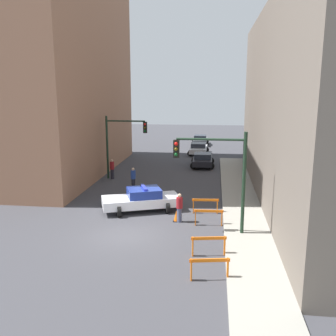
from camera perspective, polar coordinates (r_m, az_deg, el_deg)
The scene contains 17 objects.
ground_plane at distance 19.60m, azimuth -6.45°, elevation -10.18°, with size 120.00×120.00×0.00m, color #38383D.
sidewalk_right at distance 19.16m, azimuth 12.22°, elevation -10.72°, with size 2.40×44.00×0.12m.
building_corner_left at distance 35.76m, azimuth -21.05°, elevation 16.35°, with size 14.00×20.00×21.11m.
traffic_light_near at distance 18.84m, azimuth 8.02°, elevation 0.11°, with size 3.64×0.35×5.20m.
traffic_light_far at distance 30.93m, azimuth -7.33°, elevation 4.53°, with size 3.44×0.35×5.20m.
police_car at distance 23.09m, azimuth -4.01°, elevation -4.76°, with size 5.05×3.40×1.52m.
parked_car_near at distance 36.22m, azimuth 5.30°, elevation 1.31°, with size 2.32×4.33×1.31m.
parked_car_mid at distance 42.93m, azimuth 4.68°, elevation 3.00°, with size 2.37×4.35×1.31m.
parked_car_far at distance 50.19m, azimuth 4.93°, elevation 4.31°, with size 2.31×4.32×1.31m.
pedestrian_crossing at distance 27.87m, azimuth -5.32°, elevation -1.56°, with size 0.49×0.49×1.66m.
pedestrian_corner at distance 31.36m, azimuth -8.52°, elevation -0.11°, with size 0.42×0.42×1.66m.
pedestrian_sidewalk at distance 21.06m, azimuth 1.75°, elevation -6.01°, with size 0.50×0.50×1.66m.
barrier_front at distance 15.17m, azimuth 6.36°, elevation -14.54°, with size 1.58×0.42×0.90m.
barrier_mid at distance 17.17m, azimuth 6.23°, elevation -11.26°, with size 1.58×0.42×0.90m.
barrier_back at distance 20.72m, azimuth 6.21°, elevation -7.10°, with size 1.60×0.24×0.90m.
barrier_corner at distance 22.67m, azimuth 5.72°, elevation -5.39°, with size 1.60×0.28×0.90m.
traffic_cone at distance 21.33m, azimuth 1.29°, elevation -7.31°, with size 0.36×0.36×0.66m.
Camera 1 is at (4.40, -17.62, 7.38)m, focal length 40.00 mm.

